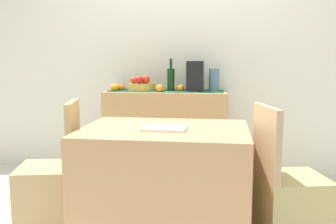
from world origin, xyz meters
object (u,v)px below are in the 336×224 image
object	(u,v)px
sideboard_console	(166,134)
coffee_maker	(195,76)
fruit_bowl	(141,87)
dining_table	(165,183)
ceramic_vase	(214,80)
chair_by_corner	(289,204)
chair_near_window	(51,192)
wine_bottle	(171,79)
open_book	(165,128)

from	to	relation	value
sideboard_console	coffee_maker	world-z (taller)	coffee_maker
fruit_bowl	dining_table	distance (m)	1.48
ceramic_vase	dining_table	bearing A→B (deg)	-102.24
chair_by_corner	coffee_maker	bearing A→B (deg)	118.22
coffee_maker	ceramic_vase	world-z (taller)	coffee_maker
dining_table	chair_near_window	bearing A→B (deg)	179.75
fruit_bowl	chair_near_window	world-z (taller)	fruit_bowl
fruit_bowl	dining_table	world-z (taller)	fruit_bowl
coffee_maker	chair_near_window	bearing A→B (deg)	-124.78
wine_bottle	open_book	xyz separation A→B (m)	(0.14, -1.36, -0.24)
fruit_bowl	coffee_maker	world-z (taller)	coffee_maker
fruit_bowl	ceramic_vase	size ratio (longest dim) A/B	1.17
wine_bottle	coffee_maker	distance (m)	0.24
fruit_bowl	wine_bottle	world-z (taller)	wine_bottle
dining_table	open_book	size ratio (longest dim) A/B	3.85
sideboard_console	fruit_bowl	bearing A→B (deg)	180.00
wine_bottle	open_book	distance (m)	1.38
ceramic_vase	dining_table	world-z (taller)	ceramic_vase
coffee_maker	open_book	bearing A→B (deg)	-93.96
chair_by_corner	wine_bottle	bearing A→B (deg)	125.65
sideboard_console	fruit_bowl	xyz separation A→B (m)	(-0.25, 0.00, 0.47)
coffee_maker	chair_near_window	xyz separation A→B (m)	(-0.90, -1.30, -0.75)
fruit_bowl	sideboard_console	bearing A→B (deg)	0.00
dining_table	open_book	distance (m)	0.38
dining_table	chair_near_window	world-z (taller)	chair_near_window
sideboard_console	chair_by_corner	xyz separation A→B (m)	(0.99, -1.31, -0.17)
ceramic_vase	chair_near_window	bearing A→B (deg)	-129.85
sideboard_console	coffee_maker	distance (m)	0.65
sideboard_console	wine_bottle	xyz separation A→B (m)	(0.05, 0.00, 0.55)
fruit_bowl	coffee_maker	distance (m)	0.54
dining_table	wine_bottle	bearing A→B (deg)	95.94
open_book	sideboard_console	bearing A→B (deg)	99.54
open_book	chair_near_window	world-z (taller)	chair_near_window
chair_near_window	chair_by_corner	distance (m)	1.61
fruit_bowl	chair_by_corner	size ratio (longest dim) A/B	0.29
fruit_bowl	wine_bottle	xyz separation A→B (m)	(0.29, 0.00, 0.08)
wine_bottle	open_book	bearing A→B (deg)	-83.99
chair_near_window	fruit_bowl	bearing A→B (deg)	73.99
dining_table	fruit_bowl	bearing A→B (deg)	108.22
dining_table	open_book	xyz separation A→B (m)	(0.01, -0.05, 0.38)
sideboard_console	wine_bottle	bearing A→B (deg)	0.00
fruit_bowl	open_book	xyz separation A→B (m)	(0.44, -1.36, -0.16)
coffee_maker	chair_by_corner	distance (m)	1.66
ceramic_vase	chair_near_window	xyz separation A→B (m)	(-1.09, -1.30, -0.71)
open_book	fruit_bowl	bearing A→B (deg)	109.39
sideboard_console	open_book	distance (m)	1.41
sideboard_console	chair_near_window	bearing A→B (deg)	-115.45
ceramic_vase	open_book	bearing A→B (deg)	-101.51
ceramic_vase	fruit_bowl	bearing A→B (deg)	180.00
ceramic_vase	open_book	xyz separation A→B (m)	(-0.28, -1.36, -0.23)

